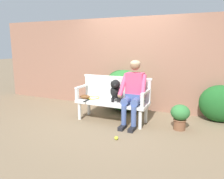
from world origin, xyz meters
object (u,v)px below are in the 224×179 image
baseball_glove (85,97)px  potted_plant (180,115)px  garden_bench (112,104)px  tennis_racket (93,98)px  dog_on_bench (116,90)px  person_seated (134,90)px  tennis_ball (116,138)px

baseball_glove → potted_plant: bearing=-5.6°
garden_bench → tennis_racket: 0.50m
garden_bench → potted_plant: bearing=3.5°
garden_bench → tennis_racket: size_ratio=2.72×
dog_on_bench → baseball_glove: bearing=-175.1°
garden_bench → person_seated: (0.48, -0.01, 0.33)m
garden_bench → dog_on_bench: dog_on_bench is taller
garden_bench → potted_plant: size_ratio=3.12×
tennis_ball → person_seated: bearing=89.0°
person_seated → tennis_ball: person_seated is taller
dog_on_bench → garden_bench: bearing=-174.2°
baseball_glove → potted_plant: size_ratio=0.45×
potted_plant → tennis_racket: bearing=-179.0°
person_seated → tennis_racket: (-0.97, 0.07, -0.26)m
person_seated → garden_bench: bearing=178.2°
baseball_glove → tennis_ball: 1.43m
dog_on_bench → baseball_glove: (-0.71, -0.06, -0.19)m
dog_on_bench → tennis_racket: (-0.57, 0.04, -0.23)m
person_seated → baseball_glove: 1.13m
person_seated → potted_plant: bearing=6.2°
garden_bench → potted_plant: (1.39, 0.08, -0.09)m
tennis_ball → potted_plant: 1.34m
tennis_racket → person_seated: bearing=-3.8°
tennis_racket → potted_plant: (1.88, 0.03, -0.16)m
dog_on_bench → tennis_ball: 1.14m
dog_on_bench → baseball_glove: size_ratio=2.18×
baseball_glove → tennis_racket: bearing=28.1°
garden_bench → tennis_ball: size_ratio=23.18×
garden_bench → baseball_glove: baseball_glove is taller
person_seated → dog_on_bench: 0.40m
garden_bench → person_seated: person_seated is taller
garden_bench → baseball_glove: size_ratio=6.95×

